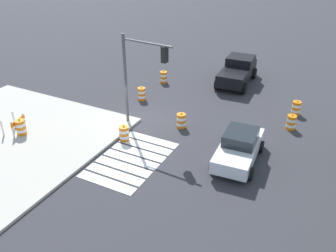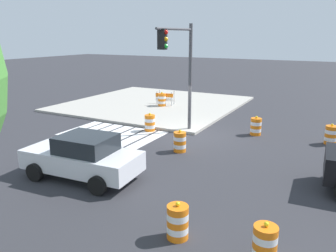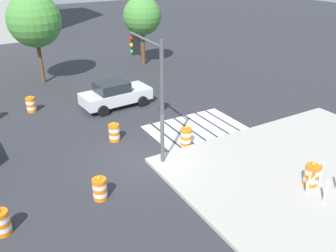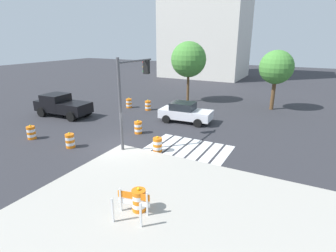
% 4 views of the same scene
% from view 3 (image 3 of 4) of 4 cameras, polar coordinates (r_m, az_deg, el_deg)
% --- Properties ---
extents(ground_plane, '(120.00, 120.00, 0.00)m').
position_cam_3_polar(ground_plane, '(16.60, -3.71, -5.64)').
color(ground_plane, '#2D2D33').
extents(crosswalk_stripes, '(5.10, 3.20, 0.02)m').
position_cam_3_polar(crosswalk_stripes, '(19.75, 4.30, -0.21)').
color(crosswalk_stripes, silver).
rests_on(crosswalk_stripes, ground).
extents(sports_car, '(4.42, 2.38, 1.63)m').
position_cam_3_polar(sports_car, '(22.44, -8.47, 5.08)').
color(sports_car, silver).
rests_on(sports_car, ground).
extents(traffic_barrel_near_corner, '(0.56, 0.56, 1.02)m').
position_cam_3_polar(traffic_barrel_near_corner, '(13.70, -25.11, -13.82)').
color(traffic_barrel_near_corner, orange).
rests_on(traffic_barrel_near_corner, ground).
extents(traffic_barrel_crosswalk_end, '(0.56, 0.56, 1.02)m').
position_cam_3_polar(traffic_barrel_crosswalk_end, '(18.35, -8.61, -1.03)').
color(traffic_barrel_crosswalk_end, orange).
rests_on(traffic_barrel_crosswalk_end, ground).
extents(traffic_barrel_median_far, '(0.56, 0.56, 1.02)m').
position_cam_3_polar(traffic_barrel_median_far, '(14.23, -10.87, -9.86)').
color(traffic_barrel_median_far, orange).
rests_on(traffic_barrel_median_far, ground).
extents(traffic_barrel_far_curb, '(0.56, 0.56, 1.02)m').
position_cam_3_polar(traffic_barrel_far_curb, '(23.08, -21.09, 3.22)').
color(traffic_barrel_far_curb, orange).
rests_on(traffic_barrel_far_curb, ground).
extents(traffic_barrel_lane_center, '(0.56, 0.56, 1.02)m').
position_cam_3_polar(traffic_barrel_lane_center, '(17.75, 2.90, -1.71)').
color(traffic_barrel_lane_center, orange).
rests_on(traffic_barrel_lane_center, ground).
extents(traffic_barrel_on_sidewalk, '(0.56, 0.56, 1.02)m').
position_cam_3_polar(traffic_barrel_on_sidewalk, '(15.62, 21.96, -7.28)').
color(traffic_barrel_on_sidewalk, orange).
rests_on(traffic_barrel_on_sidewalk, sidewalk_corner).
extents(construction_barricade, '(1.38, 1.03, 1.00)m').
position_cam_3_polar(construction_barricade, '(15.35, 23.03, -7.60)').
color(construction_barricade, silver).
rests_on(construction_barricade, sidewalk_corner).
extents(traffic_light_pole, '(0.48, 3.29, 5.50)m').
position_cam_3_polar(traffic_light_pole, '(15.67, -2.88, 8.19)').
color(traffic_light_pole, '#4C4C51').
rests_on(traffic_light_pole, sidewalk_corner).
extents(street_tree_streetside_near, '(3.71, 3.71, 6.38)m').
position_cam_3_polar(street_tree_streetside_near, '(27.35, -20.63, 15.55)').
color(street_tree_streetside_near, brown).
rests_on(street_tree_streetside_near, ground).
extents(street_tree_streetside_mid, '(3.15, 3.15, 5.65)m').
position_cam_3_polar(street_tree_streetside_mid, '(30.76, -4.16, 17.13)').
color(street_tree_streetside_mid, brown).
rests_on(street_tree_streetside_mid, ground).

